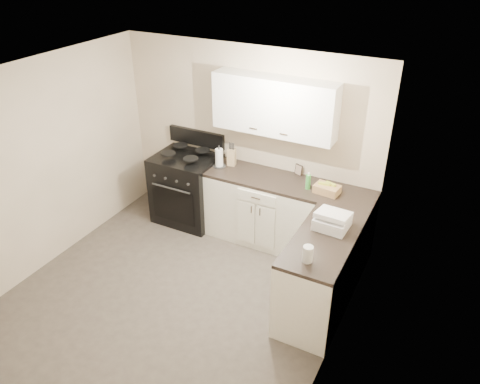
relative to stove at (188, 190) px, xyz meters
The scene contains 21 objects.
floor 1.73m from the stove, 62.03° to the right, with size 3.60×3.60×0.00m, color #473F38.
ceiling 2.64m from the stove, 62.03° to the right, with size 3.60×3.60×0.00m, color white.
wall_back 1.16m from the stove, 22.54° to the left, with size 3.60×3.60×0.00m, color beige.
wall_right 3.08m from the stove, 29.73° to the right, with size 3.60×3.60×0.00m, color beige.
wall_left 1.96m from the stove, 124.58° to the right, with size 3.60×3.60×0.00m, color beige.
wall_front 3.46m from the stove, 76.55° to the right, with size 3.60×3.60×0.00m, color beige.
base_cabinets_back 1.21m from the stove, ahead, with size 1.55×0.60×0.90m, color white.
base_cabinets_right 2.37m from the stove, 15.31° to the right, with size 0.60×1.90×0.90m, color white.
countertop_back 1.29m from the stove, ahead, with size 1.55×0.60×0.04m, color black.
countertop_right 2.41m from the stove, 15.31° to the right, with size 0.60×1.90×0.04m, color black.
upper_cabinets 1.84m from the stove, ahead, with size 1.55×0.30×0.70m, color white.
stove is the anchor object (origin of this frame).
knife_block 0.88m from the stove, 11.79° to the left, with size 0.10×0.09×0.23m, color tan.
paper_towel 0.79m from the stove, ahead, with size 0.10×0.10×0.25m, color white.
soap_bottle 1.86m from the stove, ahead, with size 0.06×0.06×0.18m, color green.
picture_frame 1.65m from the stove, 10.54° to the left, with size 0.11×0.01×0.14m, color black.
wicker_basket 2.08m from the stove, ahead, with size 0.29×0.20×0.10m, color tan.
countertop_grill 2.45m from the stove, 16.98° to the right, with size 0.34×0.32×0.12m, color white.
glass_jar 2.70m from the stove, 31.06° to the right, with size 0.10×0.10×0.17m, color silver.
oven_mitt_near 2.25m from the stove, 29.19° to the right, with size 0.02×0.15×0.25m, color black.
oven_mitt_far 2.13m from the stove, 22.85° to the right, with size 0.02×0.17×0.29m, color black.
Camera 1 is at (2.54, -3.33, 3.70)m, focal length 35.00 mm.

